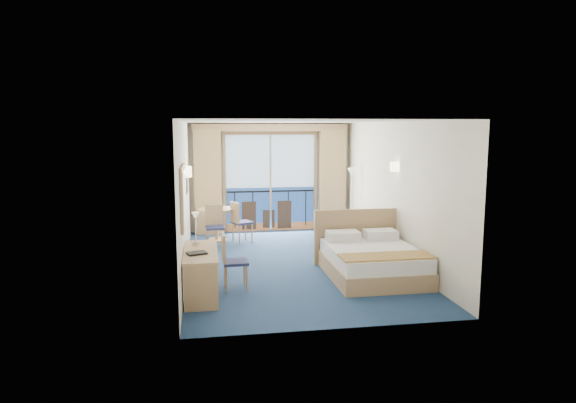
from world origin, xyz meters
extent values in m
plane|color=navy|center=(0.00, 0.00, 0.00)|extent=(6.50, 6.50, 0.00)
cube|color=white|center=(0.00, 3.26, 1.35)|extent=(4.00, 0.02, 2.70)
cube|color=white|center=(0.00, -3.26, 1.35)|extent=(4.00, 0.02, 2.70)
cube|color=white|center=(-2.01, 0.00, 1.35)|extent=(0.02, 6.50, 2.70)
cube|color=white|center=(2.01, 0.00, 1.35)|extent=(0.02, 6.50, 2.70)
cube|color=white|center=(0.00, 0.00, 2.71)|extent=(4.00, 6.50, 0.02)
cube|color=navy|center=(0.00, 3.22, 0.56)|extent=(2.20, 0.02, 1.08)
cube|color=#A3BED6|center=(0.00, 3.22, 1.76)|extent=(2.20, 0.02, 1.32)
cube|color=#9C5A30|center=(0.00, 3.22, 0.10)|extent=(2.20, 0.02, 0.20)
cube|color=black|center=(0.00, 3.22, 1.00)|extent=(2.20, 0.02, 0.04)
cube|color=#A28558|center=(0.00, 3.21, 2.46)|extent=(2.36, 0.03, 0.12)
cube|color=#A28558|center=(-1.15, 3.21, 1.20)|extent=(0.06, 0.03, 2.40)
cube|color=#A28558|center=(1.15, 3.21, 1.20)|extent=(0.06, 0.03, 2.40)
cube|color=silver|center=(0.00, 3.21, 1.20)|extent=(0.05, 0.02, 2.40)
cube|color=#332217|center=(0.35, 3.21, 0.40)|extent=(0.35, 0.02, 0.70)
cube|color=#332217|center=(-0.55, 3.21, 0.40)|extent=(0.35, 0.02, 0.70)
cube|color=#332217|center=(-0.05, 3.21, 0.30)|extent=(0.30, 0.02, 0.45)
cube|color=black|center=(-0.90, 3.22, 0.55)|extent=(0.02, 0.01, 0.90)
cube|color=black|center=(-0.45, 3.22, 0.55)|extent=(0.03, 0.01, 0.90)
cube|color=black|center=(0.00, 3.22, 0.55)|extent=(0.03, 0.01, 0.90)
cube|color=black|center=(0.45, 3.22, 0.55)|extent=(0.03, 0.01, 0.90)
cube|color=black|center=(0.90, 3.22, 0.55)|extent=(0.02, 0.01, 0.90)
cube|color=tan|center=(-1.55, 3.07, 1.28)|extent=(0.65, 0.22, 2.55)
cube|color=tan|center=(1.55, 3.07, 1.28)|extent=(0.65, 0.22, 2.55)
cube|color=#A28558|center=(0.00, 3.10, 2.58)|extent=(3.80, 0.25, 0.18)
cube|color=#A28558|center=(-1.98, -1.50, 1.55)|extent=(0.04, 1.25, 0.95)
cube|color=silver|center=(-1.95, -1.50, 1.55)|extent=(0.01, 1.12, 0.82)
cube|color=#A28558|center=(-1.98, 0.45, 1.60)|extent=(0.03, 0.42, 0.52)
cube|color=gray|center=(-1.96, 0.45, 1.60)|extent=(0.01, 0.34, 0.44)
cylinder|color=#F7E3AD|center=(-1.94, -0.60, 1.85)|extent=(0.18, 0.18, 0.18)
cylinder|color=#F7E3AD|center=(1.94, -0.15, 1.85)|extent=(0.18, 0.18, 0.18)
cube|color=#A28558|center=(1.22, -1.14, 0.14)|extent=(1.52, 1.91, 0.29)
cube|color=silver|center=(1.22, -1.14, 0.41)|extent=(1.47, 1.85, 0.24)
cube|color=#B48446|center=(1.22, -1.75, 0.54)|extent=(1.51, 0.52, 0.03)
cube|color=silver|center=(0.86, -0.45, 0.61)|extent=(0.59, 0.38, 0.17)
cube|color=silver|center=(1.58, -0.45, 0.61)|extent=(0.59, 0.38, 0.17)
cube|color=#A28558|center=(1.22, -0.13, 0.52)|extent=(1.67, 0.06, 1.05)
cube|color=tan|center=(1.79, 0.28, 0.25)|extent=(0.38, 0.36, 0.50)
cube|color=silver|center=(1.80, 0.33, 0.54)|extent=(0.19, 0.16, 0.07)
imported|color=#4D515E|center=(1.31, 1.48, 0.35)|extent=(1.08, 1.08, 0.71)
cylinder|color=silver|center=(1.79, 2.20, 0.02)|extent=(0.23, 0.23, 0.03)
cylinder|color=silver|center=(1.79, 2.20, 0.77)|extent=(0.02, 0.02, 1.55)
cone|color=#F4E8CF|center=(1.79, 2.20, 1.55)|extent=(0.21, 0.21, 0.19)
cube|color=#A28558|center=(-1.73, -1.58, 0.69)|extent=(0.52, 1.51, 0.04)
cube|color=tan|center=(-1.73, -2.10, 0.33)|extent=(0.49, 0.45, 0.67)
cylinder|color=#A28558|center=(-1.96, -1.39, 0.33)|extent=(0.05, 0.05, 0.67)
cylinder|color=#A28558|center=(-1.50, -1.39, 0.33)|extent=(0.05, 0.05, 0.67)
cylinder|color=#A28558|center=(-1.96, -0.87, 0.33)|extent=(0.05, 0.05, 0.67)
cylinder|color=#A28558|center=(-1.50, -0.87, 0.33)|extent=(0.05, 0.05, 0.67)
cube|color=#20264C|center=(-1.18, -1.36, 0.44)|extent=(0.41, 0.41, 0.05)
cube|color=#A28558|center=(-1.37, -1.36, 0.69)|extent=(0.05, 0.40, 0.47)
cylinder|color=#A28558|center=(-1.02, -1.51, 0.21)|extent=(0.03, 0.03, 0.42)
cylinder|color=#A28558|center=(-1.03, -1.19, 0.21)|extent=(0.03, 0.03, 0.42)
cylinder|color=#A28558|center=(-1.33, -1.52, 0.21)|extent=(0.03, 0.03, 0.42)
cylinder|color=#A28558|center=(-1.35, -1.20, 0.21)|extent=(0.03, 0.03, 0.42)
cube|color=black|center=(-1.79, -1.78, 0.72)|extent=(0.34, 0.29, 0.03)
cylinder|color=silver|center=(-1.80, -1.11, 0.74)|extent=(0.13, 0.13, 0.02)
cylinder|color=silver|center=(-1.80, -1.11, 0.95)|extent=(0.02, 0.02, 0.45)
cone|color=#F4E8CF|center=(-1.80, -1.11, 1.18)|extent=(0.12, 0.12, 0.11)
cylinder|color=#A28558|center=(-1.38, 2.26, 0.73)|extent=(0.84, 0.84, 0.04)
cylinder|color=#A28558|center=(-1.38, 2.26, 0.37)|extent=(0.08, 0.08, 0.73)
cylinder|color=#A28558|center=(-1.38, 2.26, 0.02)|extent=(0.46, 0.46, 0.03)
cube|color=#20264C|center=(-0.80, 2.07, 0.44)|extent=(0.52, 0.52, 0.05)
cube|color=#A28558|center=(-0.98, 1.99, 0.69)|extent=(0.19, 0.38, 0.47)
cylinder|color=#A28558|center=(-0.59, 1.98, 0.21)|extent=(0.03, 0.03, 0.42)
cylinder|color=#A28558|center=(-0.72, 2.28, 0.21)|extent=(0.03, 0.03, 0.42)
cylinder|color=#A28558|center=(-0.89, 1.86, 0.21)|extent=(0.03, 0.03, 0.42)
cylinder|color=#A28558|center=(-1.01, 2.15, 0.21)|extent=(0.03, 0.03, 0.42)
cube|color=#20264C|center=(-1.43, 1.59, 0.44)|extent=(0.42, 0.42, 0.05)
cube|color=#A28558|center=(-1.44, 1.78, 0.69)|extent=(0.40, 0.06, 0.47)
cylinder|color=#A28558|center=(-1.58, 1.42, 0.21)|extent=(0.03, 0.03, 0.42)
cylinder|color=#A28558|center=(-1.26, 1.44, 0.21)|extent=(0.03, 0.03, 0.42)
cylinder|color=#A28558|center=(-1.60, 1.74, 0.21)|extent=(0.03, 0.03, 0.42)
cylinder|color=#A28558|center=(-1.28, 1.76, 0.21)|extent=(0.03, 0.03, 0.42)
camera|label=1|loc=(-1.67, -9.42, 2.61)|focal=32.00mm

